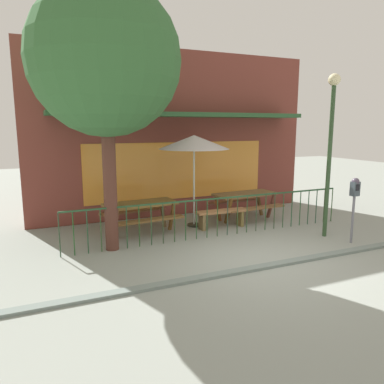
{
  "coord_description": "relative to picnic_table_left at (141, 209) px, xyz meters",
  "views": [
    {
      "loc": [
        -4.09,
        -5.94,
        2.68
      ],
      "look_at": [
        -0.5,
        2.22,
        1.08
      ],
      "focal_mm": 34.59,
      "sensor_mm": 36.0,
      "label": 1
    }
  ],
  "objects": [
    {
      "name": "picnic_table_left",
      "position": [
        0.0,
        0.0,
        0.0
      ],
      "size": [
        1.92,
        1.52,
        0.79
      ],
      "color": "brown",
      "rests_on": "ground"
    },
    {
      "name": "patio_fence_front",
      "position": [
        1.61,
        -1.11,
        0.05
      ],
      "size": [
        7.32,
        0.04,
        0.97
      ],
      "color": "#234B2C",
      "rests_on": "ground"
    },
    {
      "name": "ground",
      "position": [
        1.61,
        -2.93,
        -0.61
      ],
      "size": [
        40.0,
        40.0,
        0.0
      ],
      "primitive_type": "plane",
      "color": "gray"
    },
    {
      "name": "pub_storefront",
      "position": [
        1.61,
        1.65,
        1.82
      ],
      "size": [
        8.68,
        1.51,
        4.86
      ],
      "color": "#4C2310",
      "rests_on": "ground"
    },
    {
      "name": "patio_umbrella",
      "position": [
        1.49,
        0.01,
        1.63
      ],
      "size": [
        1.86,
        1.86,
        2.44
      ],
      "color": "#25281F",
      "rests_on": "ground"
    },
    {
      "name": "picnic_table_right",
      "position": [
        3.13,
        0.09,
        0.0
      ],
      "size": [
        1.88,
        1.47,
        0.79
      ],
      "color": "brown",
      "rests_on": "ground"
    },
    {
      "name": "street_lamp",
      "position": [
        4.05,
        -2.14,
        1.92
      ],
      "size": [
        0.28,
        0.28,
        3.86
      ],
      "color": "#2E4929",
      "rests_on": "ground"
    },
    {
      "name": "curb_edge",
      "position": [
        1.61,
        -3.29,
        -0.61
      ],
      "size": [
        12.16,
        0.2,
        0.11
      ],
      "primitive_type": "cube",
      "color": "slate",
      "rests_on": "ground"
    },
    {
      "name": "patio_bench",
      "position": [
        2.08,
        -0.45,
        -0.26
      ],
      "size": [
        1.41,
        0.37,
        0.48
      ],
      "color": "#A77146",
      "rests_on": "ground"
    },
    {
      "name": "parking_meter_near",
      "position": [
        4.23,
        -2.8,
        0.56
      ],
      "size": [
        0.18,
        0.17,
        1.52
      ],
      "color": "slate",
      "rests_on": "ground"
    },
    {
      "name": "street_tree",
      "position": [
        -0.95,
        -1.03,
        3.35
      ],
      "size": [
        3.1,
        3.1,
        5.53
      ],
      "color": "#553026",
      "rests_on": "ground"
    }
  ]
}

